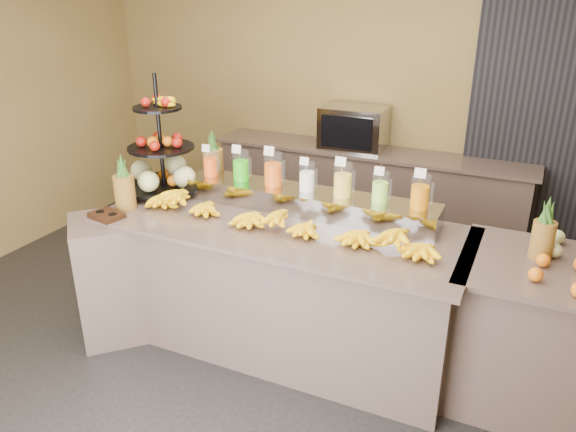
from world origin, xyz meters
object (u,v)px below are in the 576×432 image
Objects in this scene: pitcher_tray at (307,201)px; banana_heap at (279,217)px; condiment_caddy at (107,215)px; oven_warmer at (354,128)px; right_fruit_pile at (567,261)px; fruit_stand at (167,164)px.

banana_heap reaches higher than pitcher_tray.
condiment_caddy is at bearing -149.89° from pitcher_tray.
banana_heap is 1.19m from condiment_caddy.
pitcher_tray is 0.34m from banana_heap.
oven_warmer reaches higher than banana_heap.
banana_heap is at bearing -98.82° from pitcher_tray.
pitcher_tray is at bearing 171.86° from right_fruit_pile.
oven_warmer is at bearing 94.92° from banana_heap.
right_fruit_pile is (1.71, 0.10, -0.00)m from banana_heap.
right_fruit_pile is at bearing 3.45° from banana_heap.
condiment_caddy is at bearing -170.95° from right_fruit_pile.
condiment_caddy is (-1.19, -0.69, -0.06)m from pitcher_tray.
right_fruit_pile is (2.77, -0.14, -0.15)m from fruit_stand.
fruit_stand is at bearing 177.01° from right_fruit_pile.
pitcher_tray is 4.28× the size of right_fruit_pile.
condiment_caddy is (-1.14, -0.35, -0.06)m from banana_heap.
fruit_stand is 0.64m from condiment_caddy.
oven_warmer is (-0.23, 1.67, 0.13)m from pitcher_tray.
oven_warmer is at bearing 97.71° from pitcher_tray.
oven_warmer is at bearing 67.76° from condiment_caddy.
fruit_stand is 1.48× the size of oven_warmer.
pitcher_tray is 1.12m from fruit_stand.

